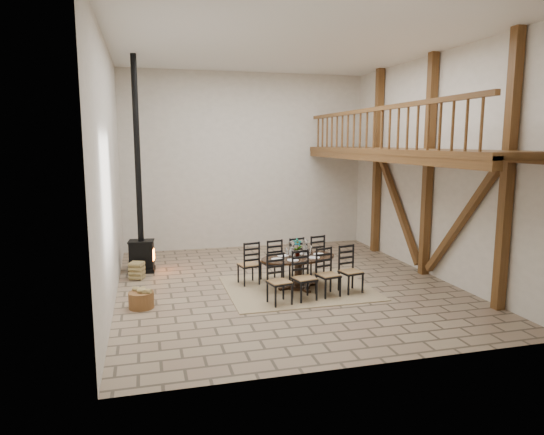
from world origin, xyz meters
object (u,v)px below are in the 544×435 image
object	(u,v)px
log_basket	(141,299)
wood_stove	(140,224)
dining_table	(298,272)
log_stack	(137,271)

from	to	relation	value
log_basket	wood_stove	bearing A→B (deg)	89.80
wood_stove	dining_table	bearing A→B (deg)	-28.52
wood_stove	log_basket	xyz separation A→B (m)	(-0.01, -2.62, -0.98)
dining_table	wood_stove	distance (m)	3.96
dining_table	wood_stove	size ratio (longest dim) A/B	0.47
wood_stove	log_basket	world-z (taller)	wood_stove
dining_table	log_stack	size ratio (longest dim) A/B	6.00
log_basket	log_stack	size ratio (longest dim) A/B	1.18
wood_stove	log_basket	size ratio (longest dim) A/B	10.76
log_basket	log_stack	world-z (taller)	log_stack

